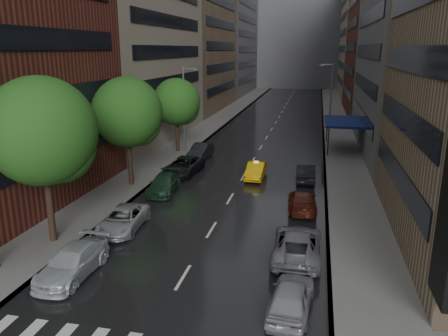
{
  "coord_description": "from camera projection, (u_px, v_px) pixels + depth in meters",
  "views": [
    {
      "loc": [
        6.02,
        -14.58,
        10.95
      ],
      "look_at": [
        0.0,
        13.79,
        3.0
      ],
      "focal_mm": 35.0,
      "sensor_mm": 36.0,
      "label": 1
    }
  ],
  "objects": [
    {
      "name": "parked_cars_left",
      "position": [
        160.0,
        187.0,
        33.45
      ],
      "size": [
        2.91,
        29.44,
        1.52
      ],
      "color": "silver",
      "rests_on": "ground"
    },
    {
      "name": "awning",
      "position": [
        343.0,
        122.0,
        48.24
      ],
      "size": [
        4.0,
        8.0,
        3.12
      ],
      "color": "navy",
      "rests_on": "sidewalk_right"
    },
    {
      "name": "sidewalk_right",
      "position": [
        337.0,
        126.0,
        63.2
      ],
      "size": [
        4.0,
        140.0,
        0.15
      ],
      "primitive_type": "cube",
      "color": "gray",
      "rests_on": "ground"
    },
    {
      "name": "buildings_right",
      "position": [
        384.0,
        20.0,
        64.36
      ],
      "size": [
        8.05,
        109.1,
        36.0
      ],
      "color": "#937A5B",
      "rests_on": "ground"
    },
    {
      "name": "street_lamp_left",
      "position": [
        185.0,
        108.0,
        46.41
      ],
      "size": [
        1.74,
        0.22,
        9.0
      ],
      "color": "gray",
      "rests_on": "sidewalk_left"
    },
    {
      "name": "building_far",
      "position": [
        299.0,
        30.0,
        124.94
      ],
      "size": [
        40.0,
        14.0,
        32.0
      ],
      "primitive_type": "cube",
      "color": "slate",
      "rests_on": "ground"
    },
    {
      "name": "road",
      "position": [
        274.0,
        125.0,
        65.02
      ],
      "size": [
        14.0,
        140.0,
        0.01
      ],
      "primitive_type": "cube",
      "color": "black",
      "rests_on": "ground"
    },
    {
      "name": "taxi",
      "position": [
        256.0,
        170.0,
        38.04
      ],
      "size": [
        1.54,
        4.22,
        1.38
      ],
      "primitive_type": "imported",
      "rotation": [
        0.0,
        0.0,
        -0.02
      ],
      "color": "yellow",
      "rests_on": "ground"
    },
    {
      "name": "tree_near",
      "position": [
        42.0,
        132.0,
        23.79
      ],
      "size": [
        6.03,
        6.03,
        9.61
      ],
      "color": "#382619",
      "rests_on": "ground"
    },
    {
      "name": "street_lamp_right",
      "position": [
        330.0,
        96.0,
        57.47
      ],
      "size": [
        1.74,
        0.22,
        9.0
      ],
      "color": "gray",
      "rests_on": "sidewalk_right"
    },
    {
      "name": "buildings_left",
      "position": [
        192.0,
        17.0,
        72.09
      ],
      "size": [
        8.0,
        108.0,
        38.0
      ],
      "color": "maroon",
      "rests_on": "ground"
    },
    {
      "name": "ground",
      "position": [
        154.0,
        326.0,
        17.85
      ],
      "size": [
        220.0,
        220.0,
        0.0
      ],
      "primitive_type": "plane",
      "color": "gray",
      "rests_on": "ground"
    },
    {
      "name": "tree_far",
      "position": [
        176.0,
        102.0,
        46.34
      ],
      "size": [
        5.02,
        5.02,
        7.99
      ],
      "color": "#382619",
      "rests_on": "ground"
    },
    {
      "name": "sidewalk_left",
      "position": [
        216.0,
        122.0,
        66.8
      ],
      "size": [
        4.0,
        140.0,
        0.15
      ],
      "primitive_type": "cube",
      "color": "gray",
      "rests_on": "ground"
    },
    {
      "name": "parked_cars_right",
      "position": [
        300.0,
        222.0,
        26.6
      ],
      "size": [
        2.54,
        24.16,
        1.52
      ],
      "color": "#9A999E",
      "rests_on": "ground"
    },
    {
      "name": "tree_mid",
      "position": [
        127.0,
        112.0,
        34.45
      ],
      "size": [
        5.58,
        5.58,
        8.89
      ],
      "color": "#382619",
      "rests_on": "ground"
    }
  ]
}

